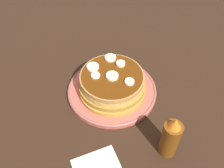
{
  "coord_description": "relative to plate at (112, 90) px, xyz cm",
  "views": [
    {
      "loc": [
        3.49,
        50.31,
        58.84
      ],
      "look_at": [
        0.0,
        0.0,
        3.54
      ],
      "focal_mm": 40.88,
      "sensor_mm": 36.0,
      "label": 1
    }
  ],
  "objects": [
    {
      "name": "ground_plane",
      "position": [
        0.0,
        0.0,
        -2.29
      ],
      "size": [
        140.0,
        140.0,
        3.0
      ],
      "primitive_type": "cube",
      "color": "black"
    },
    {
      "name": "banana_slice_1",
      "position": [
        0.38,
        -7.06,
        6.69
      ],
      "size": [
        3.43,
        3.43,
        0.87
      ],
      "color": "#EBEFBA",
      "rests_on": "pancake_stack"
    },
    {
      "name": "pancake_stack",
      "position": [
        -0.08,
        0.07,
        3.35
      ],
      "size": [
        20.24,
        20.52,
        6.02
      ],
      "color": "#B28735",
      "rests_on": "plate"
    },
    {
      "name": "banana_slice_3",
      "position": [
        -2.81,
        -4.22,
        6.76
      ],
      "size": [
        2.66,
        2.66,
        1.02
      ],
      "color": "beige",
      "rests_on": "pancake_stack"
    },
    {
      "name": "banana_slice_4",
      "position": [
        5.35,
        -3.36,
        6.78
      ],
      "size": [
        3.58,
        3.58,
        1.05
      ],
      "color": "#ECE6C4",
      "rests_on": "pancake_stack"
    },
    {
      "name": "plate",
      "position": [
        0.0,
        0.0,
        0.0
      ],
      "size": [
        26.7,
        26.7,
        1.47
      ],
      "color": "#CC594C",
      "rests_on": "ground_plane"
    },
    {
      "name": "banana_slice_2",
      "position": [
        -4.6,
        3.12,
        6.7
      ],
      "size": [
        2.71,
        2.71,
        0.89
      ],
      "color": "#F9E2B2",
      "rests_on": "pancake_stack"
    },
    {
      "name": "banana_slice_5",
      "position": [
        4.67,
        0.46,
        6.65
      ],
      "size": [
        2.63,
        2.63,
        0.79
      ],
      "color": "#FEE2C4",
      "rests_on": "pancake_stack"
    },
    {
      "name": "banana_slice_0",
      "position": [
        0.42,
        0.64,
        6.76
      ],
      "size": [
        3.53,
        3.53,
        1.01
      ],
      "color": "#FCECBE",
      "rests_on": "pancake_stack"
    },
    {
      "name": "syrup_bottle",
      "position": [
        -12.4,
        20.34,
        5.34
      ],
      "size": [
        4.44,
        4.44,
        13.47
      ],
      "color": "brown",
      "rests_on": "ground_plane"
    }
  ]
}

